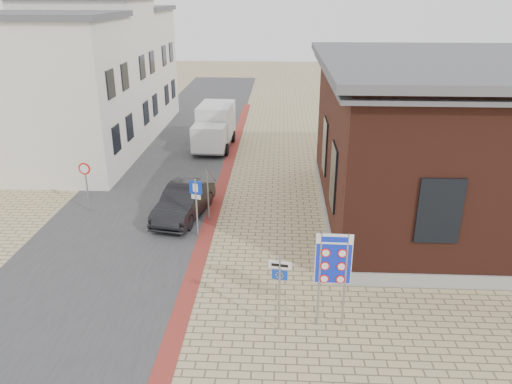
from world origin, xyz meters
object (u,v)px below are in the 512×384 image
(box_truck, at_px, (214,127))
(essen_sign, at_px, (280,282))
(parking_sign, at_px, (196,198))
(bollard, at_px, (170,223))
(sedan, at_px, (184,201))
(border_sign, at_px, (333,261))

(box_truck, height_order, essen_sign, box_truck)
(parking_sign, bearing_deg, bollard, -173.70)
(sedan, xyz_separation_m, parking_sign, (0.88, -1.86, 0.94))
(border_sign, relative_size, essen_sign, 1.26)
(border_sign, distance_m, parking_sign, 7.45)
(essen_sign, height_order, bollard, essen_sign)
(box_truck, relative_size, essen_sign, 2.12)
(sedan, distance_m, bollard, 1.65)
(box_truck, relative_size, parking_sign, 2.09)
(essen_sign, relative_size, bollard, 2.70)
(border_sign, bearing_deg, box_truck, 108.83)
(sedan, distance_m, box_truck, 10.64)
(box_truck, height_order, border_sign, border_sign)
(sedan, xyz_separation_m, essen_sign, (4.20, -7.74, 0.87))
(sedan, xyz_separation_m, bollard, (-0.30, -1.60, -0.28))
(box_truck, height_order, bollard, box_truck)
(bollard, bearing_deg, parking_sign, -12.39)
(border_sign, relative_size, bollard, 3.39)
(border_sign, distance_m, bollard, 8.60)
(parking_sign, distance_m, bollard, 1.71)
(box_truck, distance_m, parking_sign, 12.51)
(essen_sign, distance_m, bollard, 7.70)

